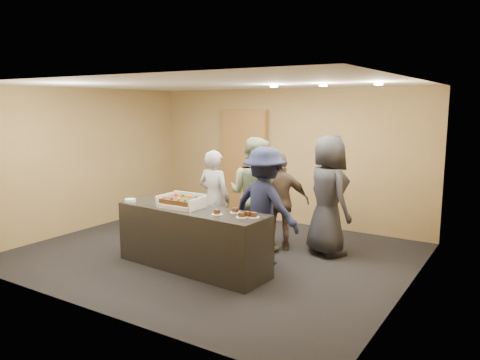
# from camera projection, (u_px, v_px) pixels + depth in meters

# --- Properties ---
(room) EXTENTS (6.04, 6.00, 2.70)m
(room) POSITION_uv_depth(u_px,v_px,m) (213.00, 171.00, 7.38)
(room) COLOR black
(room) RESTS_ON ground
(serving_counter) EXTENTS (2.44, 0.86, 0.90)m
(serving_counter) POSITION_uv_depth(u_px,v_px,m) (192.00, 239.00, 6.85)
(serving_counter) COLOR black
(serving_counter) RESTS_ON floor
(storage_cabinet) EXTENTS (1.04, 0.15, 2.28)m
(storage_cabinet) POSITION_uv_depth(u_px,v_px,m) (245.00, 164.00, 9.91)
(storage_cabinet) COLOR brown
(storage_cabinet) RESTS_ON floor
(cake_box) EXTENTS (0.63, 0.43, 0.18)m
(cake_box) POSITION_uv_depth(u_px,v_px,m) (182.00, 204.00, 6.89)
(cake_box) COLOR white
(cake_box) RESTS_ON serving_counter
(sheet_cake) EXTENTS (0.54, 0.37, 0.11)m
(sheet_cake) POSITION_uv_depth(u_px,v_px,m) (181.00, 201.00, 6.86)
(sheet_cake) COLOR #3A1D0D
(sheet_cake) RESTS_ON cake_box
(plate_stack) EXTENTS (0.17, 0.17, 0.04)m
(plate_stack) POSITION_uv_depth(u_px,v_px,m) (130.00, 200.00, 7.27)
(plate_stack) COLOR white
(plate_stack) RESTS_ON serving_counter
(slice_a) EXTENTS (0.15, 0.15, 0.07)m
(slice_a) POSITION_uv_depth(u_px,v_px,m) (217.00, 213.00, 6.41)
(slice_a) COLOR white
(slice_a) RESTS_ON serving_counter
(slice_b) EXTENTS (0.15, 0.15, 0.07)m
(slice_b) POSITION_uv_depth(u_px,v_px,m) (235.00, 211.00, 6.52)
(slice_b) COLOR white
(slice_b) RESTS_ON serving_counter
(slice_c) EXTENTS (0.15, 0.15, 0.07)m
(slice_c) POSITION_uv_depth(u_px,v_px,m) (242.00, 216.00, 6.24)
(slice_c) COLOR white
(slice_c) RESTS_ON serving_counter
(slice_d) EXTENTS (0.15, 0.15, 0.07)m
(slice_d) POSITION_uv_depth(u_px,v_px,m) (248.00, 215.00, 6.31)
(slice_d) COLOR white
(slice_d) RESTS_ON serving_counter
(slice_e) EXTENTS (0.15, 0.15, 0.07)m
(slice_e) POSITION_uv_depth(u_px,v_px,m) (254.00, 216.00, 6.24)
(slice_e) COLOR white
(slice_e) RESTS_ON serving_counter
(person_server_grey) EXTENTS (0.60, 0.40, 1.65)m
(person_server_grey) POSITION_uv_depth(u_px,v_px,m) (214.00, 199.00, 7.86)
(person_server_grey) COLOR #A09FA5
(person_server_grey) RESTS_ON floor
(person_sage_man) EXTENTS (0.95, 0.77, 1.87)m
(person_sage_man) POSITION_uv_depth(u_px,v_px,m) (254.00, 194.00, 7.71)
(person_sage_man) COLOR gray
(person_sage_man) RESTS_ON floor
(person_navy_man) EXTENTS (1.24, 0.83, 1.78)m
(person_navy_man) POSITION_uv_depth(u_px,v_px,m) (265.00, 206.00, 6.98)
(person_navy_man) COLOR #191E3D
(person_navy_man) RESTS_ON floor
(person_brown_extra) EXTENTS (1.02, 0.80, 1.61)m
(person_brown_extra) POSITION_uv_depth(u_px,v_px,m) (280.00, 202.00, 7.71)
(person_brown_extra) COLOR brown
(person_brown_extra) RESTS_ON floor
(person_dark_suit) EXTENTS (1.12, 1.06, 1.93)m
(person_dark_suit) POSITION_uv_depth(u_px,v_px,m) (328.00, 195.00, 7.44)
(person_dark_suit) COLOR #242529
(person_dark_suit) RESTS_ON floor
(ceiling_spotlights) EXTENTS (1.72, 0.12, 0.03)m
(ceiling_spotlights) POSITION_uv_depth(u_px,v_px,m) (323.00, 85.00, 6.74)
(ceiling_spotlights) COLOR #FFEAC6
(ceiling_spotlights) RESTS_ON ceiling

